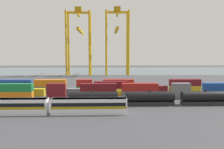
% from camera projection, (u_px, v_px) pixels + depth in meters
% --- Properties ---
extents(ground_plane, '(420.00, 420.00, 0.00)m').
position_uv_depth(ground_plane, '(114.00, 82.00, 117.41)').
color(ground_plane, '#424247').
extents(harbour_water, '(400.00, 110.00, 0.01)m').
position_uv_depth(harbour_water, '(110.00, 70.00, 215.10)').
color(harbour_water, '#475B6B').
rests_on(harbour_water, ground_plane).
extents(passenger_train, '(38.14, 3.14, 3.90)m').
position_uv_depth(passenger_train, '(50.00, 106.00, 53.21)').
color(passenger_train, silver).
rests_on(passenger_train, ground_plane).
extents(freight_tank_row, '(79.59, 2.95, 4.41)m').
position_uv_depth(freight_tank_row, '(205.00, 98.00, 63.38)').
color(freight_tank_row, '#232326').
rests_on(freight_tank_row, ground_plane).
extents(shipping_container_0, '(12.10, 2.44, 2.60)m').
position_uv_depth(shipping_container_0, '(14.00, 95.00, 71.62)').
color(shipping_container_0, orange).
rests_on(shipping_container_0, ground_plane).
extents(shipping_container_1, '(12.10, 2.44, 2.60)m').
position_uv_depth(shipping_container_1, '(14.00, 88.00, 71.40)').
color(shipping_container_1, '#197538').
rests_on(shipping_container_1, shipping_container_0).
extents(shipping_container_2, '(6.04, 2.44, 2.60)m').
position_uv_depth(shipping_container_2, '(57.00, 95.00, 72.03)').
color(shipping_container_2, maroon).
rests_on(shipping_container_2, ground_plane).
extents(shipping_container_3, '(6.04, 2.44, 2.60)m').
position_uv_depth(shipping_container_3, '(57.00, 87.00, 71.81)').
color(shipping_container_3, maroon).
rests_on(shipping_container_3, shipping_container_2).
extents(shipping_container_4, '(12.10, 2.44, 2.60)m').
position_uv_depth(shipping_container_4, '(98.00, 95.00, 72.45)').
color(shipping_container_4, '#1C4299').
rests_on(shipping_container_4, ground_plane).
extents(shipping_container_5, '(12.10, 2.44, 2.60)m').
position_uv_depth(shipping_container_5, '(98.00, 87.00, 72.23)').
color(shipping_container_5, maroon).
rests_on(shipping_container_5, shipping_container_4).
extents(shipping_container_6, '(12.10, 2.44, 2.60)m').
position_uv_depth(shipping_container_6, '(140.00, 95.00, 72.86)').
color(shipping_container_6, slate).
rests_on(shipping_container_6, ground_plane).
extents(shipping_container_7, '(12.10, 2.44, 2.60)m').
position_uv_depth(shipping_container_7, '(140.00, 87.00, 72.64)').
color(shipping_container_7, '#AD211C').
rests_on(shipping_container_7, shipping_container_6).
extents(shipping_container_8, '(6.04, 2.44, 2.60)m').
position_uv_depth(shipping_container_8, '(181.00, 94.00, 73.28)').
color(shipping_container_8, slate).
rests_on(shipping_container_8, ground_plane).
extents(shipping_container_9, '(6.04, 2.44, 2.60)m').
position_uv_depth(shipping_container_9, '(181.00, 87.00, 73.05)').
color(shipping_container_9, slate).
rests_on(shipping_container_9, shipping_container_8).
extents(shipping_container_10, '(12.10, 2.44, 2.60)m').
position_uv_depth(shipping_container_10, '(221.00, 94.00, 73.69)').
color(shipping_container_10, slate).
rests_on(shipping_container_10, ground_plane).
extents(shipping_container_11, '(12.10, 2.44, 2.60)m').
position_uv_depth(shipping_container_11, '(221.00, 87.00, 73.47)').
color(shipping_container_11, '#1C4299').
rests_on(shipping_container_11, shipping_container_10).
extents(shipping_container_13, '(6.04, 2.44, 2.60)m').
position_uv_depth(shipping_container_13, '(36.00, 92.00, 77.76)').
color(shipping_container_13, gold).
rests_on(shipping_container_13, ground_plane).
extents(shipping_container_14, '(12.10, 2.44, 2.60)m').
position_uv_depth(shipping_container_14, '(74.00, 92.00, 78.16)').
color(shipping_container_14, slate).
rests_on(shipping_container_14, ground_plane).
extents(shipping_container_15, '(12.10, 2.44, 2.60)m').
position_uv_depth(shipping_container_15, '(111.00, 92.00, 78.56)').
color(shipping_container_15, gold).
rests_on(shipping_container_15, ground_plane).
extents(shipping_container_16, '(12.10, 2.44, 2.60)m').
position_uv_depth(shipping_container_16, '(111.00, 85.00, 78.34)').
color(shipping_container_16, maroon).
rests_on(shipping_container_16, shipping_container_15).
extents(shipping_container_17, '(6.04, 2.44, 2.60)m').
position_uv_depth(shipping_container_17, '(148.00, 92.00, 78.96)').
color(shipping_container_17, maroon).
rests_on(shipping_container_17, ground_plane).
extents(shipping_container_18, '(12.10, 2.44, 2.60)m').
position_uv_depth(shipping_container_18, '(16.00, 90.00, 83.46)').
color(shipping_container_18, '#197538').
rests_on(shipping_container_18, ground_plane).
extents(shipping_container_19, '(12.10, 2.44, 2.60)m').
position_uv_depth(shipping_container_19, '(16.00, 83.00, 83.24)').
color(shipping_container_19, '#1C4299').
rests_on(shipping_container_19, shipping_container_18).
extents(shipping_container_20, '(12.10, 2.44, 2.60)m').
position_uv_depth(shipping_container_20, '(51.00, 90.00, 83.85)').
color(shipping_container_20, slate).
rests_on(shipping_container_20, ground_plane).
extents(shipping_container_21, '(12.10, 2.44, 2.60)m').
position_uv_depth(shipping_container_21, '(50.00, 83.00, 83.63)').
color(shipping_container_21, orange).
rests_on(shipping_container_21, shipping_container_20).
extents(shipping_container_22, '(6.04, 2.44, 2.60)m').
position_uv_depth(shipping_container_22, '(85.00, 89.00, 84.24)').
color(shipping_container_22, '#197538').
rests_on(shipping_container_22, ground_plane).
extents(shipping_container_23, '(6.04, 2.44, 2.60)m').
position_uv_depth(shipping_container_23, '(85.00, 83.00, 84.02)').
color(shipping_container_23, '#AD211C').
rests_on(shipping_container_23, shipping_container_22).
extents(shipping_container_24, '(12.10, 2.44, 2.60)m').
position_uv_depth(shipping_container_24, '(118.00, 89.00, 84.64)').
color(shipping_container_24, '#1C4299').
rests_on(shipping_container_24, ground_plane).
extents(shipping_container_25, '(12.10, 2.44, 2.60)m').
position_uv_depth(shipping_container_25, '(118.00, 83.00, 84.41)').
color(shipping_container_25, '#AD211C').
rests_on(shipping_container_25, shipping_container_24).
extents(shipping_container_26, '(12.10, 2.44, 2.60)m').
position_uv_depth(shipping_container_26, '(152.00, 89.00, 85.03)').
color(shipping_container_26, maroon).
rests_on(shipping_container_26, ground_plane).
extents(shipping_container_27, '(12.10, 2.44, 2.60)m').
position_uv_depth(shipping_container_27, '(185.00, 89.00, 85.42)').
color(shipping_container_27, gold).
rests_on(shipping_container_27, ground_plane).
extents(shipping_container_28, '(12.10, 2.44, 2.60)m').
position_uv_depth(shipping_container_28, '(185.00, 82.00, 85.20)').
color(shipping_container_28, maroon).
rests_on(shipping_container_28, shipping_container_27).
extents(gantry_crane_west, '(18.39, 35.62, 50.22)m').
position_uv_depth(gantry_crane_west, '(79.00, 35.00, 162.97)').
color(gantry_crane_west, gold).
rests_on(gantry_crane_west, ground_plane).
extents(gantry_crane_central, '(17.85, 34.26, 50.60)m').
position_uv_depth(gantry_crane_central, '(117.00, 35.00, 163.58)').
color(gantry_crane_central, gold).
rests_on(gantry_crane_central, ground_plane).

